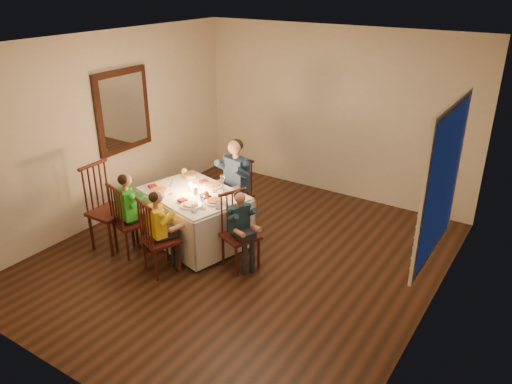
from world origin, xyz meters
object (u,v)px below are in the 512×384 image
Objects in this scene: serving_bowl at (190,177)px; adult at (236,222)px; chair_adult at (236,222)px; chair_extra at (114,246)px; dining_table at (194,207)px; child_yellow at (163,270)px; chair_near_left at (134,251)px; chair_end at (241,267)px; child_green at (134,251)px; child_teal at (241,267)px; chair_near_right at (163,270)px.

adult is at bearing 36.32° from serving_bowl.
chair_adult is 1.71m from chair_extra.
dining_table is 1.49× the size of child_yellow.
dining_table reaches higher than chair_adult.
chair_near_left is at bearing 9.09° from child_yellow.
adult reaches higher than chair_end.
child_green is 1.43m from child_teal.
chair_end is at bearing -74.25° from chair_extra.
child_yellow is at bearing -175.29° from child_green.
serving_bowl reaches higher than dining_table.
chair_extra reaches higher than child_green.
dining_table is 1.18m from chair_extra.
serving_bowl is at bearing -81.86° from chair_near_left.
serving_bowl is at bearing -24.27° from chair_extra.
chair_adult is at bearing 60.57° from child_teal.
chair_near_left is 4.50× the size of serving_bowl.
chair_extra is 1.05× the size of child_green.
child_teal reaches higher than chair_near_right.
chair_near_left is at bearing 131.04° from chair_end.
chair_near_left is at bearing -83.75° from chair_extra.
chair_adult is at bearing -98.81° from chair_near_left.
chair_near_right and chair_end have the same top height.
chair_adult is 1.50m from child_yellow.
child_yellow is (0.62, -0.12, 0.00)m from chair_near_left.
serving_bowl reaches higher than chair_end.
child_yellow is (0.94, -0.08, 0.00)m from chair_extra.
adult is at bearing -70.29° from chair_near_right.
child_yellow is (-0.01, -1.50, 0.00)m from adult.
chair_near_left is 0.92× the size of child_yellow.
chair_near_right is 0.94m from chair_extra.
child_teal is at bearing -145.46° from chair_near_left.
chair_end is (1.36, 0.46, 0.00)m from chair_near_left.
chair_near_right is 1.43m from serving_bowl.
chair_extra is 1.08× the size of child_yellow.
chair_adult is at bearing 36.32° from serving_bowl.
chair_end is at bearing -40.94° from chair_adult.
chair_extra reaches higher than chair_near_right.
adult is at bearing -98.81° from chair_near_left.
adult reaches higher than chair_near_right.
serving_bowl is at bearing 87.87° from child_teal.
chair_extra is at bearing 22.91° from chair_near_left.
chair_end is at bearing -121.56° from chair_near_right.
chair_extra is 1.71m from adult.
chair_end is (0.88, -0.20, -0.50)m from dining_table.
child_green is (-0.63, -1.38, 0.00)m from adult.
chair_near_left is 0.89× the size of child_green.
child_yellow reaches higher than chair_near_left.
child_green is (-0.48, -0.66, -0.50)m from dining_table.
serving_bowl is at bearing -46.79° from child_yellow.
child_green is (-1.36, -0.46, 0.00)m from chair_end.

